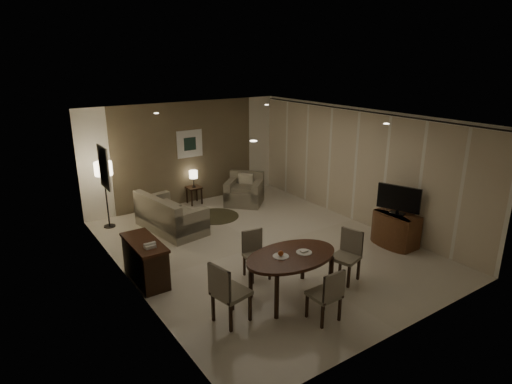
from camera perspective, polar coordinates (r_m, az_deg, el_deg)
room_shell at (r=8.87m, az=-0.73°, el=1.56°), size 5.50×7.00×2.70m
taupe_accent at (r=11.49m, az=-9.28°, el=5.10°), size 3.96×0.03×2.70m
curtain_wall at (r=10.28m, az=13.12°, el=3.19°), size 0.08×6.70×2.58m
curtain_rod at (r=10.04m, az=13.65°, el=10.50°), size 0.03×6.80×0.03m
art_back_frame at (r=11.46m, az=-8.83°, el=6.37°), size 0.72×0.03×0.72m
art_back_canvas at (r=11.44m, az=-8.80°, el=6.36°), size 0.34×0.01×0.34m
art_left_frame at (r=8.39m, az=-19.62°, el=3.09°), size 0.03×0.60×0.80m
art_left_canvas at (r=8.39m, az=-19.52°, el=3.10°), size 0.01×0.46×0.64m
downlight_nl at (r=6.02m, az=-0.33°, el=6.81°), size 0.10×0.10×0.01m
downlight_nr at (r=7.90m, az=16.98°, el=8.70°), size 0.10×0.10×0.01m
downlight_fl at (r=9.19m, az=-13.14°, el=10.19°), size 0.10×0.10×0.01m
downlight_fr at (r=10.52m, az=1.44°, el=11.55°), size 0.10×0.10×0.01m
console_desk at (r=7.86m, az=-14.53°, el=-8.91°), size 0.48×1.20×0.75m
telephone at (r=7.42m, az=-13.97°, el=-6.87°), size 0.20×0.14×0.09m
tv_cabinet at (r=9.46m, az=18.17°, el=-4.72°), size 0.48×0.90×0.70m
flat_tv at (r=9.22m, az=18.49°, el=-0.90°), size 0.36×0.85×0.60m
dining_table at (r=7.15m, az=4.68°, el=-11.12°), size 1.62×1.01×0.76m
chair_near at (r=6.64m, az=9.04°, el=-13.25°), size 0.42×0.42×0.86m
chair_far at (r=7.68m, az=0.12°, el=-8.51°), size 0.47×0.47×0.85m
chair_left at (r=6.51m, az=-3.32°, el=-13.14°), size 0.56×0.56×0.98m
chair_right at (r=7.74m, az=11.81°, el=-8.48°), size 0.54×0.54×0.91m
plate_a at (r=6.91m, az=3.32°, el=-8.56°), size 0.26×0.26×0.02m
plate_b at (r=7.07m, az=6.42°, el=-8.01°), size 0.26×0.26×0.02m
fruit_apple at (r=6.88m, az=3.33°, el=-8.16°), size 0.09×0.09×0.09m
napkin at (r=7.06m, az=6.43°, el=-7.84°), size 0.12×0.08×0.03m
round_rug at (r=10.70m, az=-5.39°, el=-3.23°), size 1.14×1.14×0.01m
sofa at (r=9.92m, az=-11.29°, el=-2.69°), size 1.89×1.15×0.83m
armchair at (r=11.41m, az=-1.58°, el=0.35°), size 1.27×1.27×0.82m
side_table at (r=11.61m, az=-8.23°, el=-0.44°), size 0.37×0.37×0.47m
table_lamp at (r=11.46m, az=-8.33°, el=1.86°), size 0.22×0.22×0.50m
floor_lamp at (r=10.35m, az=-19.35°, el=-0.40°), size 0.39×0.39×1.55m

